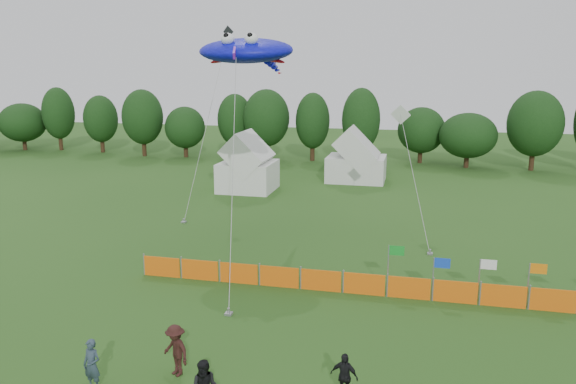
% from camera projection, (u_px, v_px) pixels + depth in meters
% --- Properties ---
extents(treeline, '(104.57, 8.78, 8.36)m').
position_uv_depth(treeline, '(386.00, 125.00, 59.70)').
color(treeline, '#382314').
rests_on(treeline, ground).
extents(tent_left, '(4.51, 4.51, 3.98)m').
position_uv_depth(tent_left, '(248.00, 167.00, 47.15)').
color(tent_left, white).
rests_on(tent_left, ground).
extents(tent_right, '(5.30, 4.24, 3.74)m').
position_uv_depth(tent_right, '(356.00, 161.00, 51.10)').
color(tent_right, silver).
rests_on(tent_right, ground).
extents(barrier_fence, '(19.90, 0.06, 1.00)m').
position_uv_depth(barrier_fence, '(342.00, 282.00, 25.80)').
color(barrier_fence, '#E55F0C').
rests_on(barrier_fence, ground).
extents(flag_row, '(10.73, 0.68, 2.26)m').
position_uv_depth(flag_row, '(507.00, 273.00, 24.47)').
color(flag_row, gray).
rests_on(flag_row, ground).
extents(spectator_a, '(0.69, 0.51, 1.73)m').
position_uv_depth(spectator_a, '(92.00, 365.00, 17.90)').
color(spectator_a, '#2C3C4A').
rests_on(spectator_a, ground).
extents(spectator_c, '(1.34, 1.15, 1.80)m').
position_uv_depth(spectator_c, '(176.00, 350.00, 18.78)').
color(spectator_c, black).
rests_on(spectator_c, ground).
extents(spectator_d, '(0.97, 0.57, 1.55)m').
position_uv_depth(spectator_d, '(344.00, 376.00, 17.42)').
color(spectator_d, black).
rests_on(spectator_d, ground).
extents(stingray_kite, '(5.61, 17.93, 12.08)m').
position_uv_depth(stingray_kite, '(249.00, 51.00, 32.11)').
color(stingray_kite, '#1012E9').
rests_on(stingray_kite, ground).
extents(small_kite_white, '(2.97, 7.22, 7.83)m').
position_uv_depth(small_kite_white, '(407.00, 145.00, 35.31)').
color(small_kite_white, silver).
rests_on(small_kite_white, ground).
extents(small_kite_dark, '(1.54, 7.49, 13.21)m').
position_uv_depth(small_kite_dark, '(211.00, 105.00, 39.90)').
color(small_kite_dark, black).
rests_on(small_kite_dark, ground).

